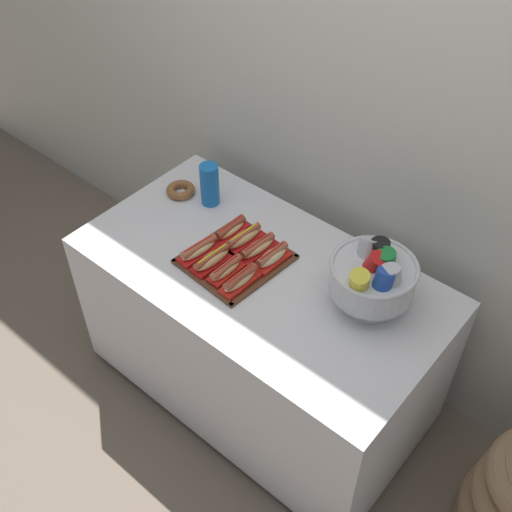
% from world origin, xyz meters
% --- Properties ---
extents(ground_plane, '(10.00, 10.00, 0.00)m').
position_xyz_m(ground_plane, '(0.00, 0.00, 0.00)').
color(ground_plane, '#7A6B5B').
extents(back_wall, '(6.00, 0.10, 2.60)m').
position_xyz_m(back_wall, '(0.00, 0.52, 1.30)').
color(back_wall, beige).
rests_on(back_wall, ground_plane).
extents(buffet_table, '(1.41, 0.76, 0.76)m').
position_xyz_m(buffet_table, '(0.00, 0.00, 0.40)').
color(buffet_table, silver).
rests_on(buffet_table, ground_plane).
extents(serving_tray, '(0.36, 0.38, 0.01)m').
position_xyz_m(serving_tray, '(-0.10, -0.02, 0.76)').
color(serving_tray, '#56331E').
rests_on(serving_tray, buffet_table).
extents(hot_dog_0, '(0.08, 0.18, 0.06)m').
position_xyz_m(hot_dog_0, '(-0.22, -0.10, 0.80)').
color(hot_dog_0, red).
rests_on(hot_dog_0, serving_tray).
extents(hot_dog_1, '(0.08, 0.18, 0.06)m').
position_xyz_m(hot_dog_1, '(-0.15, -0.10, 0.79)').
color(hot_dog_1, '#B21414').
rests_on(hot_dog_1, serving_tray).
extents(hot_dog_2, '(0.06, 0.15, 0.06)m').
position_xyz_m(hot_dog_2, '(-0.07, -0.11, 0.79)').
color(hot_dog_2, red).
rests_on(hot_dog_2, serving_tray).
extents(hot_dog_3, '(0.07, 0.17, 0.06)m').
position_xyz_m(hot_dog_3, '(0.00, -0.11, 0.79)').
color(hot_dog_3, red).
rests_on(hot_dog_3, serving_tray).
extents(hot_dog_4, '(0.07, 0.16, 0.06)m').
position_xyz_m(hot_dog_4, '(-0.21, 0.07, 0.79)').
color(hot_dog_4, red).
rests_on(hot_dog_4, serving_tray).
extents(hot_dog_5, '(0.08, 0.19, 0.06)m').
position_xyz_m(hot_dog_5, '(-0.14, 0.06, 0.79)').
color(hot_dog_5, red).
rests_on(hot_dog_5, serving_tray).
extents(hot_dog_6, '(0.08, 0.18, 0.06)m').
position_xyz_m(hot_dog_6, '(-0.06, 0.06, 0.79)').
color(hot_dog_6, '#B21414').
rests_on(hot_dog_6, serving_tray).
extents(hot_dog_7, '(0.08, 0.16, 0.06)m').
position_xyz_m(hot_dog_7, '(0.01, 0.05, 0.80)').
color(hot_dog_7, red).
rests_on(hot_dog_7, serving_tray).
extents(punch_bowl, '(0.30, 0.31, 0.25)m').
position_xyz_m(punch_bowl, '(0.40, 0.12, 0.90)').
color(punch_bowl, silver).
rests_on(punch_bowl, buffet_table).
extents(cup_stack, '(0.08, 0.08, 0.18)m').
position_xyz_m(cup_stack, '(-0.42, 0.17, 0.85)').
color(cup_stack, blue).
rests_on(cup_stack, buffet_table).
extents(donut, '(0.12, 0.12, 0.04)m').
position_xyz_m(donut, '(-0.55, 0.13, 0.78)').
color(donut, brown).
rests_on(donut, buffet_table).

